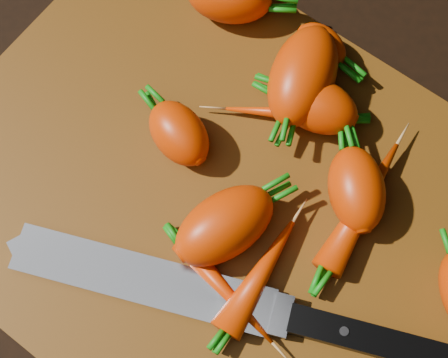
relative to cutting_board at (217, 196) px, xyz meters
The scene contains 13 objects.
ground 0.01m from the cutting_board, ahead, with size 2.00×2.00×0.01m, color black.
cutting_board is the anchor object (origin of this frame).
carrot_1 0.07m from the cutting_board, 161.00° to the left, with size 0.07×0.04×0.04m, color red.
carrot_2 0.13m from the cutting_board, 89.46° to the left, with size 0.10×0.06×0.06m, color red.
carrot_3 0.05m from the cutting_board, 43.22° to the right, with size 0.09×0.05×0.05m, color red.
carrot_4 0.12m from the cutting_board, 76.97° to the left, with size 0.08×0.05×0.05m, color red.
carrot_5 0.17m from the cutting_board, 91.82° to the left, with size 0.05×0.03×0.03m, color red.
carrot_7 0.13m from the cutting_board, 30.00° to the left, with size 0.13×0.03×0.03m, color red.
carrot_8 0.09m from the cutting_board, 48.92° to the right, with size 0.11×0.02×0.02m, color red.
carrot_9 0.09m from the cutting_board, 28.15° to the right, with size 0.11×0.03×0.03m, color red.
carrot_10 0.10m from the cutting_board, 85.62° to the left, with size 0.11×0.02×0.02m, color red.
carrot_11 0.12m from the cutting_board, 35.04° to the left, with size 0.08×0.05×0.05m, color red.
knife 0.09m from the cutting_board, 79.71° to the right, with size 0.35×0.16×0.02m.
Camera 1 is at (0.10, -0.13, 0.54)m, focal length 50.00 mm.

